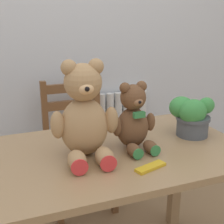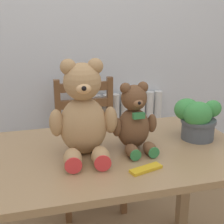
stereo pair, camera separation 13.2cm
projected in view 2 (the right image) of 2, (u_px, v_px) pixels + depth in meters
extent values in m
cube|color=silver|center=(68.00, 13.00, 2.15)|extent=(8.00, 0.04, 2.60)
cylinder|color=silver|center=(98.00, 140.00, 2.43)|extent=(0.06, 0.06, 0.72)
cylinder|color=silver|center=(107.00, 139.00, 2.44)|extent=(0.06, 0.06, 0.72)
cylinder|color=silver|center=(115.00, 138.00, 2.46)|extent=(0.06, 0.06, 0.72)
cylinder|color=silver|center=(124.00, 137.00, 2.48)|extent=(0.06, 0.06, 0.72)
cylinder|color=silver|center=(132.00, 136.00, 2.50)|extent=(0.06, 0.06, 0.72)
cylinder|color=silver|center=(140.00, 135.00, 2.51)|extent=(0.06, 0.06, 0.72)
cylinder|color=silver|center=(149.00, 135.00, 2.53)|extent=(0.06, 0.06, 0.72)
cylinder|color=silver|center=(157.00, 134.00, 2.55)|extent=(0.06, 0.06, 0.72)
cube|color=silver|center=(127.00, 174.00, 2.59)|extent=(0.56, 0.10, 0.04)
cube|color=#9E7A51|center=(105.00, 154.00, 1.36)|extent=(1.24, 0.70, 0.03)
cube|color=#9E7A51|center=(185.00, 177.00, 1.89)|extent=(0.06, 0.06, 0.70)
cube|color=brown|center=(90.00, 144.00, 2.11)|extent=(0.41, 0.40, 0.03)
cube|color=brown|center=(124.00, 184.00, 2.07)|extent=(0.04, 0.04, 0.44)
cube|color=brown|center=(67.00, 192.00, 1.97)|extent=(0.04, 0.04, 0.44)
cube|color=brown|center=(110.00, 134.00, 2.33)|extent=(0.04, 0.04, 0.87)
cube|color=brown|center=(60.00, 139.00, 2.24)|extent=(0.04, 0.04, 0.87)
cube|color=brown|center=(84.00, 87.00, 2.17)|extent=(0.33, 0.03, 0.06)
cube|color=brown|center=(84.00, 103.00, 2.21)|extent=(0.33, 0.03, 0.06)
ellipsoid|color=tan|center=(84.00, 126.00, 1.31)|extent=(0.21, 0.19, 0.25)
sphere|color=tan|center=(82.00, 82.00, 1.25)|extent=(0.15, 0.15, 0.15)
sphere|color=tan|center=(95.00, 66.00, 1.24)|extent=(0.06, 0.06, 0.06)
sphere|color=tan|center=(68.00, 67.00, 1.22)|extent=(0.06, 0.06, 0.06)
ellipsoid|color=#E5B279|center=(83.00, 88.00, 1.20)|extent=(0.07, 0.06, 0.05)
sphere|color=black|center=(84.00, 88.00, 1.17)|extent=(0.02, 0.02, 0.02)
ellipsoid|color=tan|center=(110.00, 120.00, 1.30)|extent=(0.06, 0.06, 0.12)
ellipsoid|color=tan|center=(56.00, 123.00, 1.26)|extent=(0.06, 0.06, 0.12)
ellipsoid|color=tan|center=(101.00, 157.00, 1.22)|extent=(0.08, 0.13, 0.07)
cylinder|color=red|center=(103.00, 163.00, 1.17)|extent=(0.07, 0.01, 0.07)
ellipsoid|color=tan|center=(73.00, 159.00, 1.20)|extent=(0.08, 0.13, 0.07)
cylinder|color=red|center=(73.00, 166.00, 1.15)|extent=(0.07, 0.01, 0.07)
ellipsoid|color=brown|center=(133.00, 128.00, 1.37)|extent=(0.15, 0.13, 0.18)
sphere|color=brown|center=(134.00, 98.00, 1.33)|extent=(0.11, 0.11, 0.11)
sphere|color=brown|center=(143.00, 87.00, 1.33)|extent=(0.05, 0.05, 0.05)
sphere|color=brown|center=(125.00, 88.00, 1.30)|extent=(0.05, 0.05, 0.05)
ellipsoid|color=#8C5F3F|center=(138.00, 102.00, 1.29)|extent=(0.05, 0.04, 0.04)
sphere|color=black|center=(139.00, 103.00, 1.27)|extent=(0.01, 0.01, 0.01)
ellipsoid|color=brown|center=(152.00, 123.00, 1.37)|extent=(0.04, 0.04, 0.08)
ellipsoid|color=brown|center=(117.00, 127.00, 1.33)|extent=(0.04, 0.04, 0.08)
ellipsoid|color=brown|center=(150.00, 149.00, 1.32)|extent=(0.06, 0.09, 0.05)
cylinder|color=#337F42|center=(154.00, 153.00, 1.28)|extent=(0.05, 0.01, 0.05)
ellipsoid|color=brown|center=(132.00, 151.00, 1.29)|extent=(0.06, 0.09, 0.05)
cylinder|color=#337F42|center=(136.00, 155.00, 1.26)|extent=(0.05, 0.01, 0.05)
cube|color=#337F42|center=(139.00, 116.00, 1.29)|extent=(0.05, 0.02, 0.02)
cylinder|color=#4C5156|center=(198.00, 129.00, 1.48)|extent=(0.15, 0.15, 0.10)
cylinder|color=#4C5156|center=(198.00, 121.00, 1.46)|extent=(0.16, 0.16, 0.02)
ellipsoid|color=#3D8E42|center=(212.00, 109.00, 1.45)|extent=(0.09, 0.06, 0.08)
ellipsoid|color=#3D8E42|center=(187.00, 110.00, 1.48)|extent=(0.12, 0.12, 0.11)
ellipsoid|color=#3D8E42|center=(198.00, 115.00, 1.43)|extent=(0.13, 0.11, 0.12)
cube|color=gold|center=(146.00, 169.00, 1.19)|extent=(0.14, 0.08, 0.01)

